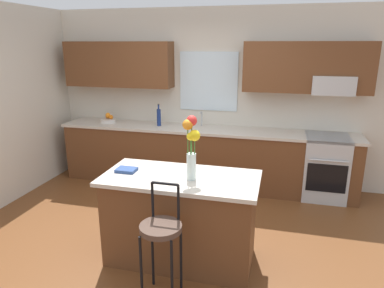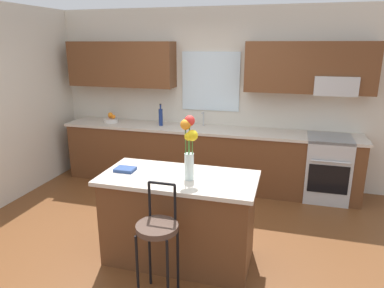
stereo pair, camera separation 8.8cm
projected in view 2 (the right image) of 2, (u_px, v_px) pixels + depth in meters
The scene contains 11 objects.
ground_plane at pixel (171, 239), 4.01m from camera, with size 14.00×14.00×0.00m, color brown.
back_wall_assembly at pixel (213, 87), 5.41m from camera, with size 5.60×0.50×2.70m.
counter_run at pixel (205, 157), 5.45m from camera, with size 4.56×0.64×0.92m.
sink_faucet at pixel (203, 117), 5.44m from camera, with size 0.02×0.13×0.23m.
oven_range at pixel (327, 168), 4.97m from camera, with size 0.60×0.64×0.92m.
kitchen_island at pixel (179, 218), 3.54m from camera, with size 1.54×0.76×0.92m.
bar_stool_near at pixel (158, 232), 2.95m from camera, with size 0.36×0.36×1.04m.
flower_vase at pixel (189, 143), 3.23m from camera, with size 0.17×0.14×0.62m.
cookbook at pixel (125, 169), 3.55m from camera, with size 0.20×0.15×0.03m, color navy.
fruit_bowl_oranges at pixel (111, 119), 5.73m from camera, with size 0.24×0.24×0.16m.
bottle_olive_oil at pixel (161, 117), 5.47m from camera, with size 0.06×0.06×0.34m.
Camera 2 is at (1.19, -3.35, 2.18)m, focal length 32.58 mm.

